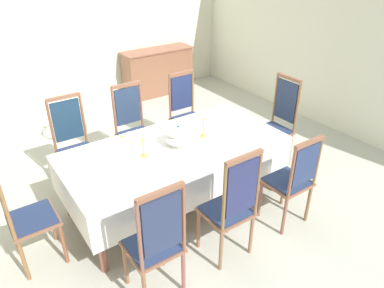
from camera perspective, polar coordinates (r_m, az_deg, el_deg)
ground at (r=4.59m, az=-3.93°, el=-7.85°), size 6.43×6.65×0.04m
back_wall at (r=6.88m, az=-20.01°, el=18.72°), size 6.43×0.08×3.35m
right_wall at (r=6.08m, az=23.97°, el=16.82°), size 0.08×6.65×3.35m
dining_table at (r=4.03m, az=-2.68°, el=-1.25°), size 2.46×1.19×0.77m
tablecloth at (r=4.05m, az=-2.67°, el=-1.68°), size 2.48×1.21×0.42m
chair_south_a at (r=3.06m, az=-5.71°, el=-15.07°), size 0.44×0.42×1.20m
chair_north_a at (r=4.61m, az=-18.14°, el=0.07°), size 0.44×0.42×1.19m
chair_south_b at (r=3.40m, az=6.21°, el=-9.64°), size 0.44×0.42×1.21m
chair_north_b at (r=4.85m, az=-9.25°, el=2.64°), size 0.44×0.42×1.18m
chair_south_c at (r=3.94m, az=15.58°, el=-5.34°), size 0.44×0.42×1.09m
chair_north_c at (r=5.22m, az=-0.91°, el=5.03°), size 0.44×0.42×1.17m
chair_head_west at (r=3.65m, az=-25.26°, el=-9.73°), size 0.42×0.44×1.21m
chair_head_east at (r=5.02m, az=13.37°, el=3.45°), size 0.42×0.44×1.24m
soup_tureen at (r=3.96m, az=-2.17°, el=1.32°), size 0.31×0.31×0.24m
candlestick_west at (r=3.77m, az=-7.71°, el=-0.30°), size 0.07×0.07×0.32m
candlestick_east at (r=4.12m, az=1.80°, el=2.84°), size 0.07×0.07×0.34m
bowl_near_left at (r=4.25m, az=-9.63°, el=1.43°), size 0.15×0.15×0.03m
bowl_near_right at (r=4.38m, az=-3.69°, el=2.83°), size 0.20×0.20×0.05m
spoon_primary at (r=4.24m, az=-10.97°, el=1.06°), size 0.04×0.18×0.01m
spoon_secondary at (r=4.46m, az=-2.48°, el=3.10°), size 0.05×0.18×0.01m
sideboard at (r=7.49m, az=-5.39°, el=11.33°), size 1.44×0.48×0.90m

